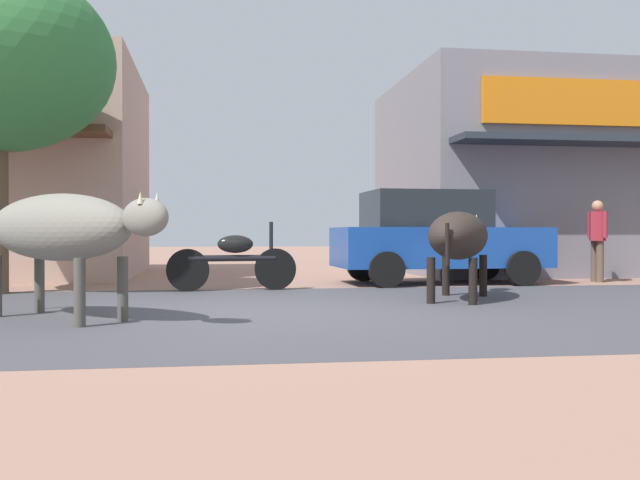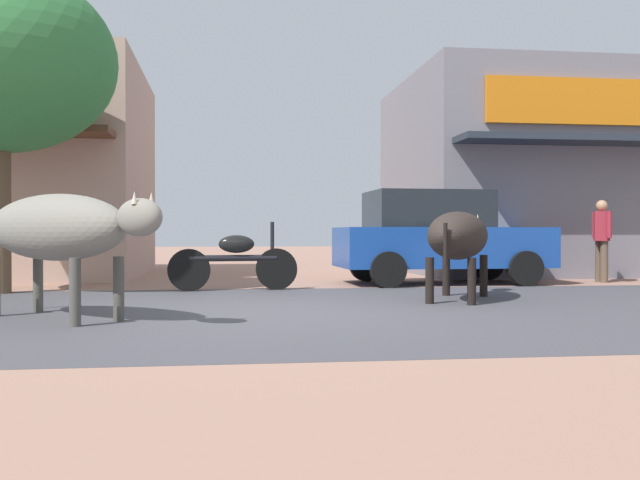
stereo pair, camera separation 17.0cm
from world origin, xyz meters
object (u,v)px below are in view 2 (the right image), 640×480
Objects in this scene: parked_hatchback_car at (437,236)px; pedestrian_by_shop at (602,235)px; cow_near_brown at (58,228)px; cow_far_dark at (459,236)px; parked_motorcycle at (235,260)px.

pedestrian_by_shop is (3.08, -0.06, 0.03)m from parked_hatchback_car.
cow_far_dark is at bearing 18.05° from cow_near_brown.
cow_far_dark reaches higher than parked_motorcycle.
pedestrian_by_shop reaches higher than cow_far_dark.
parked_hatchback_car reaches higher than cow_near_brown.
cow_far_dark is (2.97, -1.96, 0.38)m from parked_motorcycle.
pedestrian_by_shop is at bearing 38.83° from cow_far_dark.
cow_near_brown is 1.55× the size of pedestrian_by_shop.
parked_hatchback_car is 3.77m from parked_motorcycle.
cow_far_dark is at bearing -141.17° from pedestrian_by_shop.
cow_near_brown is at bearing -151.94° from pedestrian_by_shop.
pedestrian_by_shop is at bearing 8.68° from parked_motorcycle.
pedestrian_by_shop reaches higher than cow_near_brown.
parked_hatchback_car is 3.10m from cow_far_dark.
parked_hatchback_car is 1.60× the size of cow_near_brown.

